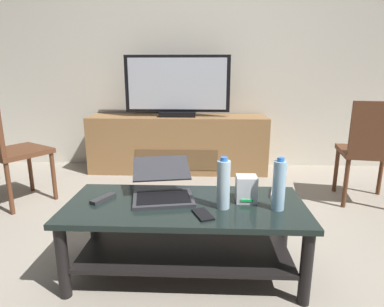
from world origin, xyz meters
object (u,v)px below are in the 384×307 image
object	(u,v)px
dining_chair	(371,147)
cell_phone	(203,215)
water_bottle_near	(223,184)
soundbar_remote	(103,199)
water_bottle_far	(279,185)
television	(177,87)
media_cabinet	(178,144)
side_chair	(6,146)
tv_remote	(275,192)
router_box	(246,189)
coffee_table	(185,225)
laptop	(162,186)

from	to	relation	value
dining_chair	cell_phone	xyz separation A→B (m)	(-1.38, -1.19, -0.08)
water_bottle_near	soundbar_remote	distance (m)	0.67
water_bottle_far	television	bearing A→B (deg)	109.15
media_cabinet	cell_phone	world-z (taller)	media_cabinet
side_chair	cell_phone	world-z (taller)	side_chair
tv_remote	soundbar_remote	bearing A→B (deg)	-157.97
router_box	cell_phone	distance (m)	0.31
side_chair	router_box	distance (m)	2.05
coffee_table	laptop	bearing A→B (deg)	142.99
laptop	soundbar_remote	xyz separation A→B (m)	(-0.32, -0.08, -0.05)
soundbar_remote	side_chair	bearing A→B (deg)	168.30
tv_remote	router_box	bearing A→B (deg)	-134.29
side_chair	water_bottle_near	distance (m)	1.97
media_cabinet	laptop	distance (m)	1.85
dining_chair	laptop	xyz separation A→B (m)	(-1.61, -0.94, -0.02)
side_chair	cell_phone	bearing A→B (deg)	-32.80
coffee_table	soundbar_remote	bearing A→B (deg)	177.03
television	soundbar_remote	bearing A→B (deg)	-97.53
router_box	media_cabinet	bearing A→B (deg)	105.75
cell_phone	side_chair	bearing A→B (deg)	124.90
television	dining_chair	distance (m)	1.94
dining_chair	soundbar_remote	bearing A→B (deg)	-152.19
dining_chair	water_bottle_near	distance (m)	1.67
television	side_chair	world-z (taller)	television
dining_chair	router_box	bearing A→B (deg)	-139.00
dining_chair	side_chair	xyz separation A→B (m)	(-3.00, -0.14, 0.01)
side_chair	television	bearing A→B (deg)	37.50
water_bottle_far	dining_chair	bearing A→B (deg)	47.78
tv_remote	soundbar_remote	size ratio (longest dim) A/B	1.00
router_box	tv_remote	bearing A→B (deg)	31.63
water_bottle_near	water_bottle_far	world-z (taller)	water_bottle_far
cell_phone	water_bottle_near	bearing A→B (deg)	21.44
cell_phone	television	bearing A→B (deg)	75.99
coffee_table	cell_phone	world-z (taller)	cell_phone
side_chair	water_bottle_near	xyz separation A→B (m)	(1.73, -0.95, 0.04)
dining_chair	water_bottle_near	bearing A→B (deg)	-139.46
television	soundbar_remote	distance (m)	1.98
router_box	water_bottle_far	xyz separation A→B (m)	(0.15, -0.10, 0.06)
coffee_table	laptop	size ratio (longest dim) A/B	2.78
side_chair	tv_remote	size ratio (longest dim) A/B	5.65
television	water_bottle_near	bearing A→B (deg)	-78.39
television	laptop	size ratio (longest dim) A/B	2.45
laptop	soundbar_remote	distance (m)	0.33
dining_chair	tv_remote	distance (m)	1.31
coffee_table	router_box	size ratio (longest dim) A/B	8.98
media_cabinet	router_box	size ratio (longest dim) A/B	13.72
side_chair	tv_remote	distance (m)	2.17
side_chair	dining_chair	bearing A→B (deg)	2.65
tv_remote	cell_phone	bearing A→B (deg)	-129.53
tv_remote	soundbar_remote	world-z (taller)	same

